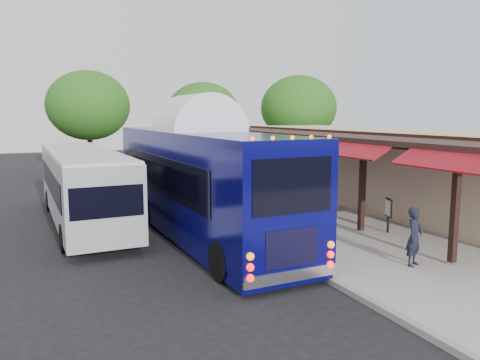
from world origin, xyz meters
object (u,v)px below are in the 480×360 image
ped_d (215,171)px  ped_b (223,186)px  sign_board (389,210)px  ped_c (238,184)px  ped_a (414,237)px  city_bus (83,183)px  coach_bus (199,176)px

ped_d → ped_b: bearing=71.0°
ped_d → sign_board: ped_d is taller
ped_c → ped_d: bearing=-116.6°
ped_b → ped_a: bearing=80.9°
city_bus → ped_a: 12.44m
ped_b → ped_d: bearing=-123.4°
coach_bus → ped_a: bearing=-57.8°
ped_b → ped_d: 5.99m
ped_b → ped_c: 1.17m
coach_bus → city_bus: bearing=133.6°
city_bus → ped_a: size_ratio=6.67×
city_bus → ped_d: 10.66m
city_bus → ped_b: 6.53m
ped_a → sign_board: size_ratio=1.33×
ped_d → city_bus: bearing=37.9°
coach_bus → sign_board: 6.84m
city_bus → ped_c: city_bus is taller
city_bus → sign_board: bearing=-35.6°
ped_d → sign_board: bearing=94.5°
ped_c → ped_d: (0.74, 5.17, 0.02)m
sign_board → ped_b: bearing=133.9°
ped_a → ped_d: 16.50m
ped_b → ped_d: ped_b is taller
sign_board → ped_a: bearing=-100.0°
ped_b → city_bus: bearing=-6.7°
ped_b → sign_board: ped_b is taller
ped_a → sign_board: 3.69m
coach_bus → ped_c: (3.81, 5.20, -1.22)m
coach_bus → ped_d: coach_bus is taller
coach_bus → ped_d: (4.55, 10.36, -1.21)m
ped_b → ped_c: size_ratio=1.06×
ped_a → ped_c: 11.34m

